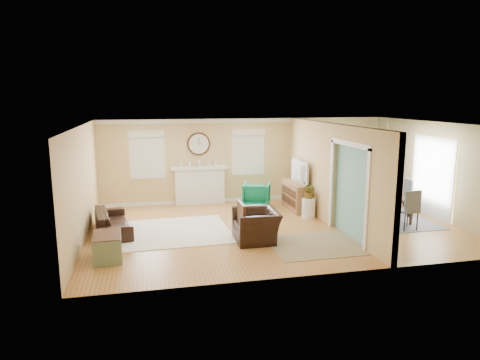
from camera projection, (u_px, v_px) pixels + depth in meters
name	position (u px, v px, depth m)	size (l,w,h in m)	color
floor	(273.00, 228.00, 10.79)	(9.00, 9.00, 0.00)	#9D642F
wall_back	(246.00, 160.00, 13.42)	(9.00, 0.02, 2.60)	tan
wall_front	(323.00, 206.00, 7.66)	(9.00, 0.02, 2.60)	tan
wall_left	(82.00, 185.00, 9.59)	(0.02, 6.00, 2.60)	tan
wall_right	(435.00, 170.00, 11.49)	(0.02, 6.00, 2.60)	tan
ceiling	(275.00, 124.00, 10.30)	(9.00, 6.00, 0.02)	white
partition	(327.00, 171.00, 11.12)	(0.17, 6.00, 2.60)	tan
fireplace	(200.00, 185.00, 13.12)	(1.70, 0.30, 1.17)	white
wall_clock	(199.00, 144.00, 12.97)	(0.70, 0.07, 0.70)	#4B2A1D
window_left	(147.00, 152.00, 12.66)	(1.05, 0.13, 1.42)	white
window_right	(248.00, 149.00, 13.32)	(1.05, 0.13, 1.42)	white
french_doors	(432.00, 178.00, 11.52)	(0.06, 1.70, 2.20)	white
pendant	(386.00, 138.00, 11.01)	(0.30, 0.30, 0.55)	gold
rug_cream	(172.00, 232.00, 10.42)	(2.78, 2.41, 0.01)	white
rug_jute	(316.00, 245.00, 9.50)	(2.08, 1.70, 0.01)	#998460
rug_grey	(378.00, 217.00, 11.73)	(2.30, 2.88, 0.01)	slate
sofa	(113.00, 221.00, 10.34)	(1.90, 0.74, 0.55)	black
eames_chair	(256.00, 225.00, 9.74)	(1.09, 0.96, 0.71)	black
green_chair	(257.00, 194.00, 12.86)	(0.78, 0.80, 0.73)	#0C703C
trunk	(108.00, 247.00, 8.64)	(0.61, 0.93, 0.52)	gray
credenza	(296.00, 196.00, 12.50)	(0.46, 1.36, 0.80)	#906039
tv	(296.00, 172.00, 12.36)	(1.12, 0.15, 0.64)	black
garden_stool	(308.00, 208.00, 11.63)	(0.36, 0.36, 0.53)	white
potted_plant	(309.00, 191.00, 11.54)	(0.40, 0.35, 0.44)	#337F33
dining_table	(378.00, 205.00, 11.67)	(1.95, 1.09, 0.69)	#4B2A1D
dining_chair_n	(358.00, 190.00, 12.70)	(0.45, 0.45, 0.89)	slate
dining_chair_s	(407.00, 206.00, 10.54)	(0.48, 0.48, 1.02)	slate
dining_chair_w	(357.00, 199.00, 11.57)	(0.49, 0.49, 0.90)	white
dining_chair_e	(401.00, 194.00, 11.77)	(0.53, 0.53, 1.03)	slate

